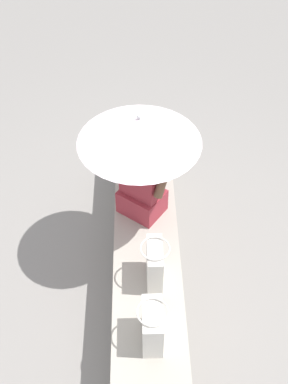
% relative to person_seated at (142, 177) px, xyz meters
% --- Properties ---
extents(ground_plane, '(14.00, 14.00, 0.00)m').
position_rel_person_seated_xyz_m(ground_plane, '(0.26, 0.03, -0.86)').
color(ground_plane, gray).
extents(stone_bench, '(2.57, 0.52, 0.47)m').
position_rel_person_seated_xyz_m(stone_bench, '(0.26, 0.03, -0.62)').
color(stone_bench, '#A8A093').
rests_on(stone_bench, ground).
extents(person_seated, '(0.44, 0.50, 0.90)m').
position_rel_person_seated_xyz_m(person_seated, '(0.00, 0.00, 0.00)').
color(person_seated, '#992D38').
rests_on(person_seated, stone_bench).
extents(parasol, '(0.90, 0.90, 1.05)m').
position_rel_person_seated_xyz_m(parasol, '(0.07, -0.02, 0.53)').
color(parasol, '#B7B7BC').
rests_on(parasol, stone_bench).
extents(handbag_black, '(0.29, 0.21, 0.38)m').
position_rel_person_seated_xyz_m(handbag_black, '(0.70, 0.08, -0.20)').
color(handbag_black, silver).
rests_on(handbag_black, stone_bench).
extents(tote_bag_canvas, '(0.28, 0.21, 0.35)m').
position_rel_person_seated_xyz_m(tote_bag_canvas, '(1.18, 0.04, -0.22)').
color(tote_bag_canvas, silver).
rests_on(tote_bag_canvas, stone_bench).
extents(shoulder_bag_spare, '(0.24, 0.18, 0.35)m').
position_rel_person_seated_xyz_m(shoulder_bag_spare, '(-0.67, 0.04, -0.22)').
color(shoulder_bag_spare, black).
rests_on(shoulder_bag_spare, stone_bench).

